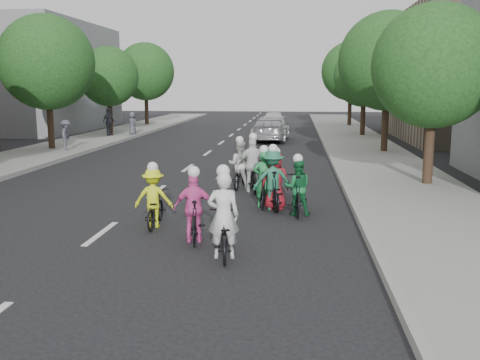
% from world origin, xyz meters
% --- Properties ---
extents(ground, '(120.00, 120.00, 0.00)m').
position_xyz_m(ground, '(0.00, 0.00, 0.00)').
color(ground, black).
rests_on(ground, ground).
extents(sidewalk_left, '(4.00, 80.00, 0.15)m').
position_xyz_m(sidewalk_left, '(-8.00, 10.00, 0.07)').
color(sidewalk_left, gray).
rests_on(sidewalk_left, ground).
extents(curb_left, '(0.18, 80.00, 0.18)m').
position_xyz_m(curb_left, '(-6.05, 10.00, 0.09)').
color(curb_left, '#999993').
rests_on(curb_left, ground).
extents(sidewalk_right, '(4.00, 80.00, 0.15)m').
position_xyz_m(sidewalk_right, '(8.00, 10.00, 0.07)').
color(sidewalk_right, gray).
rests_on(sidewalk_right, ground).
extents(curb_right, '(0.18, 80.00, 0.18)m').
position_xyz_m(curb_right, '(6.05, 10.00, 0.09)').
color(curb_right, '#999993').
rests_on(curb_right, ground).
extents(bldg_sw, '(10.00, 14.00, 8.00)m').
position_xyz_m(bldg_sw, '(-16.00, 28.00, 4.00)').
color(bldg_sw, slate).
rests_on(bldg_sw, ground).
extents(tree_l_3, '(4.80, 4.80, 6.93)m').
position_xyz_m(tree_l_3, '(-8.20, 15.00, 4.52)').
color(tree_l_3, black).
rests_on(tree_l_3, ground).
extents(tree_l_4, '(4.00, 4.00, 5.97)m').
position_xyz_m(tree_l_4, '(-8.20, 24.00, 3.96)').
color(tree_l_4, black).
rests_on(tree_l_4, ground).
extents(tree_l_5, '(4.80, 4.80, 6.93)m').
position_xyz_m(tree_l_5, '(-8.20, 33.00, 4.52)').
color(tree_l_5, black).
rests_on(tree_l_5, ground).
extents(tree_r_0, '(4.00, 4.00, 5.97)m').
position_xyz_m(tree_r_0, '(8.80, 6.60, 3.96)').
color(tree_r_0, black).
rests_on(tree_r_0, ground).
extents(tree_r_1, '(4.80, 4.80, 6.93)m').
position_xyz_m(tree_r_1, '(8.80, 15.60, 4.52)').
color(tree_r_1, black).
rests_on(tree_r_1, ground).
extents(tree_r_2, '(4.00, 4.00, 5.97)m').
position_xyz_m(tree_r_2, '(8.80, 24.60, 3.96)').
color(tree_r_2, black).
rests_on(tree_r_2, ground).
extents(tree_r_3, '(4.80, 4.80, 6.93)m').
position_xyz_m(tree_r_3, '(8.80, 33.60, 4.52)').
color(tree_r_3, black).
rests_on(tree_r_3, ground).
extents(cyclist_0, '(0.80, 1.73, 1.86)m').
position_xyz_m(cyclist_0, '(3.04, -1.38, 0.60)').
color(cyclist_0, black).
rests_on(cyclist_0, ground).
extents(cyclist_1, '(0.74, 1.82, 1.62)m').
position_xyz_m(cyclist_1, '(4.48, 2.34, 0.62)').
color(cyclist_1, black).
rests_on(cyclist_1, ground).
extents(cyclist_2, '(0.95, 1.65, 1.58)m').
position_xyz_m(cyclist_2, '(1.06, 0.76, 0.57)').
color(cyclist_2, black).
rests_on(cyclist_2, ground).
extents(cyclist_3, '(0.93, 1.64, 1.67)m').
position_xyz_m(cyclist_3, '(2.27, -0.37, 0.61)').
color(cyclist_3, black).
rests_on(cyclist_3, ground).
extents(cyclist_4, '(0.83, 1.64, 1.72)m').
position_xyz_m(cyclist_4, '(3.88, 2.97, 0.60)').
color(cyclist_4, black).
rests_on(cyclist_4, ground).
extents(cyclist_5, '(0.59, 1.72, 1.74)m').
position_xyz_m(cyclist_5, '(3.56, 3.18, 0.61)').
color(cyclist_5, black).
rests_on(cyclist_5, ground).
extents(cyclist_6, '(0.83, 1.82, 1.73)m').
position_xyz_m(cyclist_6, '(2.59, 5.95, 0.61)').
color(cyclist_6, black).
rests_on(cyclist_6, ground).
extents(cyclist_7, '(1.15, 1.88, 1.80)m').
position_xyz_m(cyclist_7, '(3.82, 2.92, 0.70)').
color(cyclist_7, black).
rests_on(cyclist_7, ground).
extents(cyclist_8, '(1.08, 1.87, 1.90)m').
position_xyz_m(cyclist_8, '(3.08, 5.32, 0.65)').
color(cyclist_8, black).
rests_on(cyclist_8, ground).
extents(follow_car_lead, '(2.33, 5.26, 1.50)m').
position_xyz_m(follow_car_lead, '(2.89, 21.41, 0.75)').
color(follow_car_lead, silver).
rests_on(follow_car_lead, ground).
extents(follow_car_trail, '(1.74, 4.24, 1.44)m').
position_xyz_m(follow_car_trail, '(2.68, 31.03, 0.72)').
color(follow_car_trail, silver).
rests_on(follow_car_trail, ground).
extents(spectator_0, '(0.80, 1.10, 1.53)m').
position_xyz_m(spectator_0, '(-7.02, 14.16, 0.92)').
color(spectator_0, '#4E4E5B').
rests_on(spectator_0, sidewalk_left).
extents(spectator_1, '(0.76, 1.14, 1.81)m').
position_xyz_m(spectator_1, '(-7.72, 22.29, 1.05)').
color(spectator_1, '#4C4E59').
rests_on(spectator_1, sidewalk_left).
extents(spectator_2, '(0.72, 0.86, 1.51)m').
position_xyz_m(spectator_2, '(-6.30, 22.84, 0.90)').
color(spectator_2, '#4C4E59').
rests_on(spectator_2, sidewalk_left).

